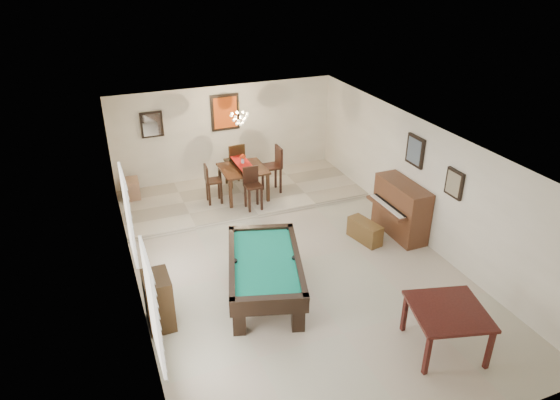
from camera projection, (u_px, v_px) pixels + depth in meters
ground_plane at (291, 263)px, 10.16m from camera, size 6.00×9.00×0.02m
wall_back at (226, 134)px, 13.30m from camera, size 6.00×0.04×2.60m
wall_front at (441, 371)px, 5.84m from camera, size 6.00×0.04×2.60m
wall_left at (131, 236)px, 8.58m from camera, size 0.04×9.00×2.60m
wall_right at (422, 182)px, 10.56m from camera, size 0.04×9.00×2.60m
ceiling at (292, 142)px, 8.98m from camera, size 6.00×9.00×0.04m
dining_step at (242, 195)px, 12.82m from camera, size 6.00×2.50×0.12m
window_left_front at (153, 307)px, 6.72m from camera, size 0.06×1.00×1.70m
window_left_rear at (128, 215)px, 9.04m from camera, size 0.06×1.00×1.70m
pool_table at (265, 278)px, 9.02m from camera, size 1.88×2.61×0.78m
square_table at (445, 329)px, 7.82m from camera, size 1.36×1.36×0.77m
upright_piano at (395, 210)px, 10.91m from camera, size 0.82×1.46×1.22m
piano_bench at (365, 231)px, 10.83m from camera, size 0.49×0.87×0.46m
apothecary_chest at (159, 301)px, 8.30m from camera, size 0.43×0.64×0.96m
dining_table at (243, 180)px, 12.40m from camera, size 1.09×1.09×0.90m
flower_vase at (243, 159)px, 12.14m from camera, size 0.17×0.17×0.24m
dining_chair_south at (253, 189)px, 11.80m from camera, size 0.38×0.38×1.02m
dining_chair_north at (234, 164)px, 12.96m from camera, size 0.48×0.48×1.17m
dining_chair_west at (214, 184)px, 12.10m from camera, size 0.39×0.39×0.99m
dining_chair_east at (271, 170)px, 12.60m from camera, size 0.44×0.44×1.20m
corner_bench at (131, 189)px, 12.45m from camera, size 0.44×0.54×0.47m
chandelier at (239, 115)px, 11.81m from camera, size 0.44×0.44×0.60m
back_painting at (225, 112)px, 12.99m from camera, size 0.75×0.06×0.95m
back_mirror at (152, 125)px, 12.41m from camera, size 0.55×0.06×0.65m
right_picture_upper at (415, 151)px, 10.53m from camera, size 0.06×0.55×0.65m
right_picture_lower at (454, 184)px, 9.54m from camera, size 0.06×0.45×0.55m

